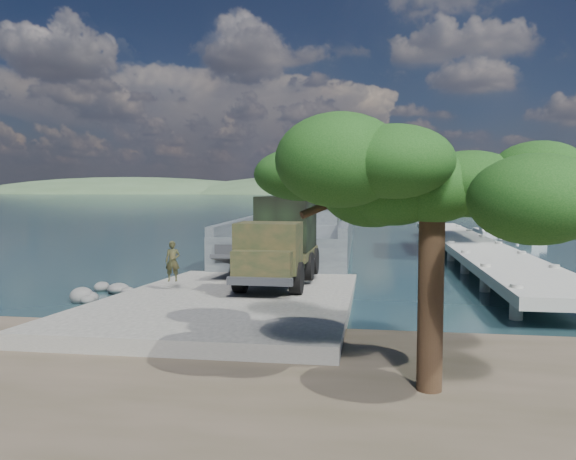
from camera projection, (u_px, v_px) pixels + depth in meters
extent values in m
plane|color=#1C4044|center=(241.00, 301.00, 25.39)|extent=(1400.00, 1400.00, 0.00)
cube|color=slate|center=(236.00, 300.00, 24.39)|extent=(10.00, 18.00, 0.50)
cube|color=#A7A89E|center=(470.00, 244.00, 41.18)|extent=(4.00, 44.00, 0.50)
cube|color=#3E454A|center=(300.00, 244.00, 47.02)|extent=(9.08, 28.44, 2.36)
cube|color=#3E454A|center=(253.00, 223.00, 47.39)|extent=(1.16, 28.28, 1.23)
cube|color=#3E454A|center=(348.00, 224.00, 46.40)|extent=(1.16, 28.28, 1.23)
cube|color=#3E454A|center=(275.00, 259.00, 33.09)|extent=(8.49, 0.56, 2.45)
cube|color=#3E454A|center=(310.00, 209.00, 56.16)|extent=(5.73, 3.89, 2.83)
cube|color=#2E3034|center=(310.00, 193.00, 56.04)|extent=(4.77, 3.11, 0.38)
cylinder|color=gray|center=(299.00, 172.00, 56.03)|extent=(0.15, 0.15, 4.71)
cylinder|color=gray|center=(321.00, 176.00, 55.78)|extent=(0.15, 0.15, 3.77)
cylinder|color=black|center=(240.00, 277.00, 24.65)|extent=(0.52, 1.42, 1.41)
cylinder|color=black|center=(297.00, 278.00, 24.24)|extent=(0.52, 1.42, 1.41)
cylinder|color=black|center=(259.00, 265.00, 28.29)|extent=(0.52, 1.42, 1.41)
cylinder|color=black|center=(308.00, 267.00, 27.87)|extent=(0.52, 1.42, 1.41)
cylinder|color=black|center=(267.00, 260.00, 30.43)|extent=(0.52, 1.42, 1.41)
cylinder|color=black|center=(313.00, 261.00, 30.01)|extent=(0.52, 1.42, 1.41)
cube|color=black|center=(281.00, 264.00, 27.43)|extent=(2.56, 8.31, 0.27)
cube|color=black|center=(269.00, 247.00, 24.46)|extent=(2.76, 2.23, 2.18)
cube|color=black|center=(262.00, 264.00, 23.21)|extent=(2.52, 1.03, 1.09)
cube|color=black|center=(286.00, 253.00, 28.90)|extent=(2.82, 5.06, 0.38)
cube|color=black|center=(287.00, 222.00, 29.00)|extent=(2.69, 4.19, 2.72)
cube|color=#2E3034|center=(260.00, 281.00, 22.72)|extent=(2.72, 0.33, 0.33)
imported|color=black|center=(173.00, 270.00, 25.34)|extent=(0.74, 0.55, 1.82)
cube|color=silver|center=(521.00, 241.00, 52.52)|extent=(3.33, 5.55, 0.88)
cube|color=silver|center=(528.00, 235.00, 51.53)|extent=(1.82, 1.93, 0.58)
cylinder|color=gray|center=(522.00, 207.00, 52.29)|extent=(0.10, 0.10, 5.83)
cube|color=silver|center=(486.00, 234.00, 60.05)|extent=(1.69, 5.79, 0.95)
cube|color=silver|center=(488.00, 229.00, 58.96)|extent=(1.47, 1.68, 0.63)
cylinder|color=gray|center=(486.00, 202.00, 59.80)|extent=(0.11, 0.11, 6.31)
cylinder|color=black|center=(431.00, 290.00, 12.84)|extent=(0.59, 0.59, 5.67)
ellipsoid|color=#113A0F|center=(433.00, 171.00, 12.64)|extent=(5.47, 5.08, 2.34)
ellipsoid|color=#113A0F|center=(303.00, 174.00, 16.02)|extent=(2.73, 2.73, 1.56)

